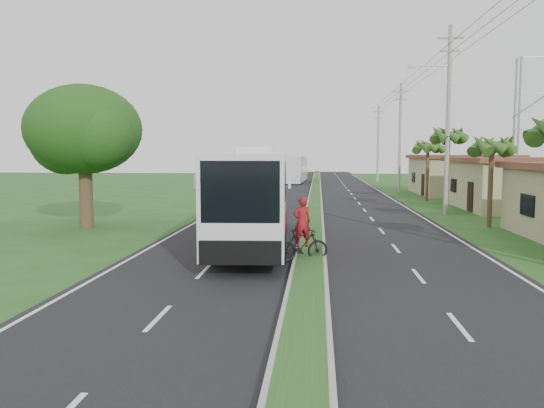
{
  "coord_description": "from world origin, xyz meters",
  "views": [
    {
      "loc": [
        0.28,
        -17.03,
        3.92
      ],
      "look_at": [
        -1.67,
        5.26,
        1.8
      ],
      "focal_mm": 35.0,
      "sensor_mm": 36.0,
      "label": 1
    }
  ],
  "objects": [
    {
      "name": "palm_verge_b",
      "position": [
        9.4,
        12.0,
        4.36
      ],
      "size": [
        2.4,
        2.4,
        5.05
      ],
      "color": "#473321",
      "rests_on": "ground"
    },
    {
      "name": "shade_tree",
      "position": [
        -12.11,
        10.02,
        5.03
      ],
      "size": [
        6.3,
        6.0,
        7.54
      ],
      "color": "#473321",
      "rests_on": "ground"
    },
    {
      "name": "shop_mid",
      "position": [
        14.0,
        22.0,
        1.86
      ],
      "size": [
        7.6,
        10.6,
        3.67
      ],
      "color": "tan",
      "rests_on": "ground"
    },
    {
      "name": "palm_verge_c",
      "position": [
        8.8,
        19.0,
        5.12
      ],
      "size": [
        2.4,
        2.4,
        5.85
      ],
      "color": "#473321",
      "rests_on": "ground"
    },
    {
      "name": "palm_verge_d",
      "position": [
        9.3,
        28.0,
        4.55
      ],
      "size": [
        2.4,
        2.4,
        5.25
      ],
      "color": "#473321",
      "rests_on": "ground"
    },
    {
      "name": "coach_bus_far",
      "position": [
        -3.02,
        55.54,
        2.05
      ],
      "size": [
        3.28,
        12.52,
        3.62
      ],
      "rotation": [
        0.0,
        0.0,
        -0.05
      ],
      "color": "silver",
      "rests_on": "ground"
    },
    {
      "name": "utility_pole_c",
      "position": [
        8.5,
        38.0,
        5.67
      ],
      "size": [
        1.6,
        0.28,
        11.0
      ],
      "color": "gray",
      "rests_on": "ground"
    },
    {
      "name": "utility_pole_b",
      "position": [
        8.47,
        18.0,
        6.26
      ],
      "size": [
        3.2,
        0.28,
        12.0
      ],
      "color": "gray",
      "rests_on": "ground"
    },
    {
      "name": "shop_far",
      "position": [
        14.0,
        36.0,
        1.93
      ],
      "size": [
        8.6,
        11.6,
        3.82
      ],
      "color": "tan",
      "rests_on": "ground"
    },
    {
      "name": "median_strip",
      "position": [
        0.0,
        20.0,
        0.1
      ],
      "size": [
        1.2,
        160.0,
        0.18
      ],
      "color": "gray",
      "rests_on": "ground"
    },
    {
      "name": "utility_pole_d",
      "position": [
        8.5,
        58.0,
        5.42
      ],
      "size": [
        1.6,
        0.28,
        10.5
      ],
      "color": "gray",
      "rests_on": "ground"
    },
    {
      "name": "road_asphalt",
      "position": [
        0.0,
        20.0,
        0.01
      ],
      "size": [
        14.0,
        160.0,
        0.02
      ],
      "primitive_type": "cube",
      "color": "black",
      "rests_on": "ground"
    },
    {
      "name": "ground",
      "position": [
        0.0,
        0.0,
        0.0
      ],
      "size": [
        180.0,
        180.0,
        0.0
      ],
      "primitive_type": "plane",
      "color": "#254619",
      "rests_on": "ground"
    },
    {
      "name": "lane_edge_right",
      "position": [
        6.7,
        20.0,
        0.0
      ],
      "size": [
        0.12,
        160.0,
        0.01
      ],
      "primitive_type": "cube",
      "color": "silver",
      "rests_on": "ground"
    },
    {
      "name": "motorcyclist",
      "position": [
        -0.3,
        2.0,
        0.85
      ],
      "size": [
        2.04,
        1.19,
        2.38
      ],
      "rotation": [
        0.0,
        0.0,
        0.35
      ],
      "color": "black",
      "rests_on": "ground"
    },
    {
      "name": "coach_bus_main",
      "position": [
        -2.49,
        5.61,
        2.32
      ],
      "size": [
        3.47,
        13.2,
        4.22
      ],
      "rotation": [
        0.0,
        0.0,
        0.06
      ],
      "color": "silver",
      "rests_on": "ground"
    },
    {
      "name": "lane_edge_left",
      "position": [
        -6.7,
        20.0,
        0.0
      ],
      "size": [
        0.12,
        160.0,
        0.01
      ],
      "primitive_type": "cube",
      "color": "silver",
      "rests_on": "ground"
    }
  ]
}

